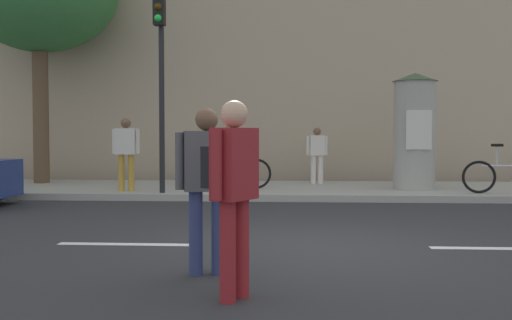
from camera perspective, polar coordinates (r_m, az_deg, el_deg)
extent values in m
plane|color=#2B2B2D|center=(7.60, 5.37, -8.38)|extent=(80.00, 80.00, 0.00)
cube|color=#9E9B93|center=(14.53, 4.46, -2.92)|extent=(36.00, 4.00, 0.15)
cube|color=silver|center=(7.89, -12.50, -7.99)|extent=(1.80, 0.16, 0.01)
cube|color=silver|center=(8.05, 22.89, -7.93)|extent=(1.80, 0.16, 0.01)
cube|color=tan|center=(19.77, 4.25, 12.49)|extent=(36.00, 5.00, 9.77)
cylinder|color=black|center=(13.14, -9.15, 4.80)|extent=(0.12, 0.12, 3.66)
cube|color=black|center=(13.25, -9.40, 14.40)|extent=(0.24, 0.24, 0.75)
sphere|color=#3C2906|center=(13.12, -9.53, 14.49)|extent=(0.16, 0.16, 0.16)
sphere|color=green|center=(13.07, -9.52, 13.46)|extent=(0.16, 0.16, 0.16)
cylinder|color=#9E9B93|center=(14.37, 15.16, 2.32)|extent=(0.97, 0.97, 2.55)
cone|color=#334C33|center=(14.44, 15.22, 7.78)|extent=(1.07, 1.07, 0.20)
cube|color=silver|center=(13.89, 15.57, 2.85)|extent=(0.58, 0.02, 0.90)
cylinder|color=brown|center=(16.69, -20.20, 3.89)|extent=(0.41, 0.41, 3.50)
cylinder|color=navy|center=(6.04, -3.69, -7.04)|extent=(0.14, 0.14, 0.86)
cylinder|color=navy|center=(6.03, -5.88, -7.07)|extent=(0.14, 0.14, 0.86)
cube|color=#4C4C51|center=(5.96, -4.81, -0.09)|extent=(0.50, 0.33, 0.61)
cylinder|color=#4C4C51|center=(5.98, -2.19, -0.07)|extent=(0.09, 0.09, 0.58)
cylinder|color=#4C4C51|center=(5.95, -7.45, -0.11)|extent=(0.09, 0.09, 0.58)
sphere|color=brown|center=(5.96, -4.82, 3.95)|extent=(0.23, 0.23, 0.23)
cube|color=silver|center=(6.14, -4.93, -0.30)|extent=(0.31, 0.22, 0.36)
cylinder|color=maroon|center=(5.18, -1.45, -8.56)|extent=(0.14, 0.14, 0.87)
cylinder|color=maroon|center=(5.02, -2.78, -8.92)|extent=(0.14, 0.14, 0.87)
cube|color=maroon|center=(5.01, -2.12, -0.38)|extent=(0.41, 0.47, 0.62)
cylinder|color=maroon|center=(5.21, -0.54, -0.27)|extent=(0.09, 0.09, 0.58)
cylinder|color=maroon|center=(4.81, -3.83, -0.49)|extent=(0.09, 0.09, 0.58)
sphere|color=tan|center=(5.01, -2.13, 4.49)|extent=(0.24, 0.24, 0.24)
cube|color=black|center=(5.12, -3.75, -0.67)|extent=(0.28, 0.32, 0.36)
cylinder|color=#B78C33|center=(13.71, -12.97, -1.22)|extent=(0.14, 0.14, 0.84)
cylinder|color=#B78C33|center=(13.63, -12.05, -1.23)|extent=(0.14, 0.14, 0.84)
cube|color=silver|center=(13.64, -12.54, 1.78)|extent=(0.48, 0.26, 0.60)
cylinder|color=silver|center=(13.74, -13.63, 1.78)|extent=(0.09, 0.09, 0.57)
cylinder|color=silver|center=(13.56, -11.43, 1.79)|extent=(0.09, 0.09, 0.57)
sphere|color=brown|center=(13.65, -12.56, 3.51)|extent=(0.23, 0.23, 0.23)
cube|color=#B78C33|center=(13.82, -12.30, 1.67)|extent=(0.29, 0.17, 0.36)
cylinder|color=silver|center=(15.84, -2.71, -0.77)|extent=(0.14, 0.14, 0.79)
cylinder|color=silver|center=(15.67, -2.38, -0.80)|extent=(0.14, 0.14, 0.79)
cube|color=#724C84|center=(15.73, -2.55, 1.69)|extent=(0.41, 0.45, 0.56)
cylinder|color=#724C84|center=(15.94, -2.95, 1.70)|extent=(0.09, 0.09, 0.53)
cylinder|color=#724C84|center=(15.53, -2.13, 1.68)|extent=(0.09, 0.09, 0.53)
sphere|color=#8C664C|center=(15.73, -2.55, 3.10)|extent=(0.22, 0.22, 0.22)
cylinder|color=silver|center=(15.55, 6.29, -0.93)|extent=(0.14, 0.14, 0.75)
cylinder|color=silver|center=(15.52, 5.60, -0.93)|extent=(0.14, 0.14, 0.75)
cube|color=silver|center=(15.51, 5.96, 1.42)|extent=(0.41, 0.28, 0.53)
cylinder|color=silver|center=(15.55, 6.81, 1.42)|extent=(0.09, 0.09, 0.50)
cylinder|color=silver|center=(15.47, 5.10, 1.43)|extent=(0.09, 0.09, 0.50)
sphere|color=brown|center=(15.51, 5.96, 2.78)|extent=(0.20, 0.20, 0.20)
cube|color=silver|center=(15.69, 5.85, 1.34)|extent=(0.30, 0.19, 0.36)
torus|color=black|center=(13.78, -4.22, -1.40)|extent=(0.71, 0.25, 0.72)
torus|color=black|center=(13.95, 0.06, -1.34)|extent=(0.71, 0.25, 0.72)
cylinder|color=#D85919|center=(13.84, -2.07, -0.34)|extent=(0.92, 0.28, 0.04)
cylinder|color=#D85919|center=(13.81, -2.71, 0.48)|extent=(0.04, 0.04, 0.45)
cylinder|color=#D85919|center=(13.91, -0.36, 0.50)|extent=(0.04, 0.04, 0.50)
cube|color=black|center=(13.80, -2.72, 1.52)|extent=(0.26, 0.16, 0.06)
torus|color=black|center=(13.75, 20.87, -1.56)|extent=(0.72, 0.16, 0.72)
cylinder|color=silver|center=(13.83, 23.03, -0.53)|extent=(0.94, 0.17, 0.04)
cylinder|color=silver|center=(13.79, 22.40, 0.30)|extent=(0.04, 0.04, 0.45)
cube|color=black|center=(13.78, 22.42, 1.34)|extent=(0.25, 0.13, 0.06)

